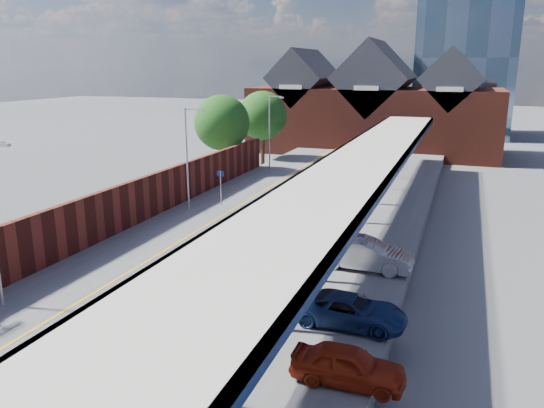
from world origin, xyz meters
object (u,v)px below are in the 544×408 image
at_px(lamp_post_c, 189,153).
at_px(parked_car_dark, 345,309).
at_px(lamp_post_d, 271,128).
at_px(train, 309,197).
at_px(parked_car_red, 348,365).
at_px(parked_car_silver, 365,254).
at_px(parked_car_blue, 351,311).
at_px(platform_sign, 221,182).

relative_size(lamp_post_c, parked_car_dark, 1.78).
bearing_deg(lamp_post_d, train, -60.64).
bearing_deg(parked_car_red, lamp_post_d, 23.70).
height_order(lamp_post_c, parked_car_dark, lamp_post_c).
relative_size(train, parked_car_dark, 16.74).
distance_m(lamp_post_d, parked_car_silver, 26.48).
bearing_deg(lamp_post_c, parked_car_blue, -42.54).
xyz_separation_m(train, parked_car_dark, (5.72, -14.58, -0.55)).
bearing_deg(parked_car_red, parked_car_dark, 13.37).
bearing_deg(lamp_post_d, parked_car_dark, -64.57).
height_order(lamp_post_d, parked_car_silver, lamp_post_d).
distance_m(lamp_post_d, parked_car_dark, 31.79).
bearing_deg(lamp_post_c, lamp_post_d, 90.00).
bearing_deg(parked_car_silver, lamp_post_d, 31.21).
relative_size(platform_sign, parked_car_dark, 0.63).
bearing_deg(parked_car_blue, parked_car_dark, 61.67).
bearing_deg(parked_car_blue, lamp_post_c, 48.34).
bearing_deg(parked_car_silver, parked_car_red, -171.48).
relative_size(train, parked_car_blue, 15.41).
height_order(train, parked_car_blue, train).
bearing_deg(train, parked_car_silver, -58.35).
relative_size(lamp_post_c, parked_car_blue, 1.64).
bearing_deg(lamp_post_c, train, 14.53).
distance_m(platform_sign, parked_car_dark, 19.02).
xyz_separation_m(lamp_post_d, parked_car_blue, (13.82, -28.68, -3.40)).
xyz_separation_m(train, parked_car_silver, (5.39, -8.74, -0.35)).
xyz_separation_m(lamp_post_c, parked_car_red, (14.55, -16.52, -3.38)).
height_order(parked_car_dark, parked_car_blue, parked_car_blue).
xyz_separation_m(lamp_post_d, parked_car_silver, (13.24, -22.70, -3.22)).
distance_m(train, lamp_post_c, 8.61).
xyz_separation_m(lamp_post_c, parked_car_dark, (13.57, -12.54, -3.42)).
height_order(parked_car_red, parked_car_silver, parked_car_silver).
bearing_deg(train, parked_car_dark, -68.59).
xyz_separation_m(platform_sign, parked_car_blue, (12.46, -14.68, -1.10)).
xyz_separation_m(lamp_post_d, parked_car_dark, (13.57, -28.54, -3.42)).
distance_m(parked_car_silver, parked_car_blue, 6.02).
bearing_deg(parked_car_silver, parked_car_blue, -173.48).
bearing_deg(parked_car_red, parked_car_silver, 7.17).
bearing_deg(lamp_post_c, platform_sign, 55.74).
height_order(train, lamp_post_d, lamp_post_d).
distance_m(parked_car_red, parked_car_dark, 4.10).
bearing_deg(parked_car_dark, lamp_post_c, 52.48).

